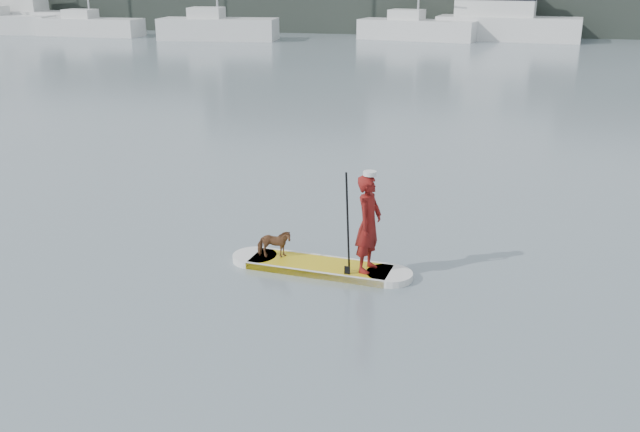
% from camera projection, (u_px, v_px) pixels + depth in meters
% --- Properties ---
extents(paddleboard, '(3.28, 1.08, 0.12)m').
position_uv_depth(paddleboard, '(320.00, 266.00, 12.52)').
color(paddleboard, gold).
rests_on(paddleboard, ground).
extents(paddler, '(0.54, 0.69, 1.68)m').
position_uv_depth(paddler, '(369.00, 224.00, 11.96)').
color(paddler, maroon).
rests_on(paddler, paddleboard).
extents(white_cap, '(0.22, 0.22, 0.07)m').
position_uv_depth(white_cap, '(370.00, 173.00, 11.67)').
color(white_cap, silver).
rests_on(white_cap, paddler).
extents(dog, '(0.65, 0.39, 0.52)m').
position_uv_depth(dog, '(274.00, 244.00, 12.67)').
color(dog, '#522D1C').
rests_on(dog, paddleboard).
extents(paddle, '(0.10, 0.30, 2.00)m').
position_uv_depth(paddle, '(348.00, 237.00, 11.84)').
color(paddle, black).
rests_on(paddle, ground).
extents(sailboat_a, '(8.48, 3.31, 12.03)m').
position_uv_depth(sailboat_a, '(1.00, 23.00, 56.89)').
color(sailboat_a, silver).
rests_on(sailboat_a, ground).
extents(sailboat_b, '(8.16, 2.69, 12.02)m').
position_uv_depth(sailboat_b, '(90.00, 25.00, 54.99)').
color(sailboat_b, silver).
rests_on(sailboat_b, ground).
extents(sailboat_c, '(8.71, 3.50, 12.23)m').
position_uv_depth(sailboat_c, '(217.00, 27.00, 51.95)').
color(sailboat_c, silver).
rests_on(sailboat_c, ground).
extents(sailboat_d, '(8.85, 4.26, 12.52)m').
position_uv_depth(sailboat_d, '(416.00, 27.00, 51.99)').
color(sailboat_d, silver).
rests_on(sailboat_d, ground).
extents(motor_yacht_a, '(10.44, 4.41, 6.07)m').
position_uv_depth(motor_yacht_a, '(503.00, 16.00, 51.50)').
color(motor_yacht_a, silver).
rests_on(motor_yacht_a, ground).
extents(motor_yacht_b, '(9.15, 3.54, 5.94)m').
position_uv_depth(motor_yacht_b, '(20.00, 10.00, 58.93)').
color(motor_yacht_b, silver).
rests_on(motor_yacht_b, ground).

